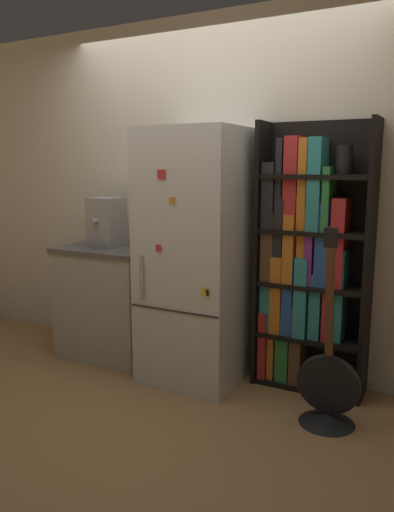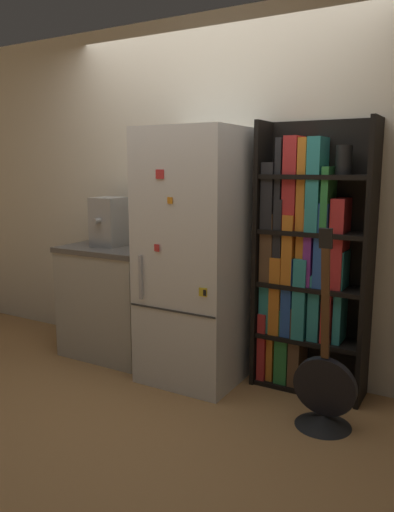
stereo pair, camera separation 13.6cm
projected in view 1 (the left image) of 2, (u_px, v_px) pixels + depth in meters
The scene contains 7 objects.
ground_plane at pixel (189, 381), 3.56m from camera, with size 16.00×16.00×0.00m, color #A87542.
wall_back at pixel (219, 195), 3.75m from camera, with size 8.00×0.05×2.60m.
refrigerator at pixel (197, 257), 3.51m from camera, with size 0.67×0.69×1.77m.
bookshelf at pixel (304, 263), 3.37m from camera, with size 0.75×0.28×1.81m.
kitchen_counter at pixel (112, 301), 4.00m from camera, with size 0.77×0.58×0.89m.
espresso_machine at pixel (106, 222), 3.92m from camera, with size 0.23×0.30×0.38m.
guitar at pixel (328, 397), 2.95m from camera, with size 0.37×0.33×1.19m.
Camera 1 is at (1.61, -2.93, 1.52)m, focal length 35.00 mm.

